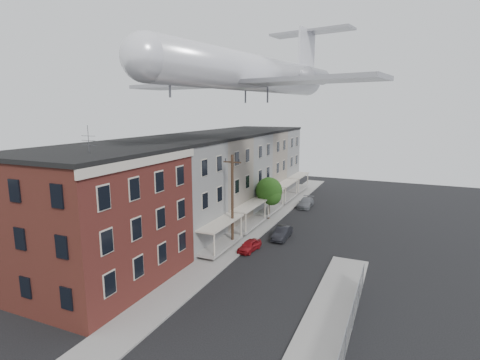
% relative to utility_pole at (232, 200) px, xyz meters
% --- Properties ---
extents(sidewalk_left, '(3.00, 62.00, 0.12)m').
position_rel_utility_pole_xyz_m(sidewalk_left, '(0.10, 6.00, -4.61)').
color(sidewalk_left, gray).
rests_on(sidewalk_left, ground).
extents(sidewalk_right, '(3.00, 26.00, 0.12)m').
position_rel_utility_pole_xyz_m(sidewalk_right, '(11.10, -12.00, -4.61)').
color(sidewalk_right, gray).
rests_on(sidewalk_right, ground).
extents(curb_left, '(0.15, 62.00, 0.14)m').
position_rel_utility_pole_xyz_m(curb_left, '(1.55, 6.00, -4.60)').
color(curb_left, gray).
rests_on(curb_left, ground).
extents(curb_right, '(0.15, 26.00, 0.14)m').
position_rel_utility_pole_xyz_m(curb_right, '(9.65, -12.00, -4.60)').
color(curb_right, gray).
rests_on(curb_right, ground).
extents(corner_building, '(10.31, 12.30, 12.15)m').
position_rel_utility_pole_xyz_m(corner_building, '(-6.40, -11.00, 0.49)').
color(corner_building, '#381B12').
rests_on(corner_building, ground).
extents(row_house_a, '(11.98, 7.00, 10.30)m').
position_rel_utility_pole_xyz_m(row_house_a, '(-6.36, -1.50, 0.45)').
color(row_house_a, slate).
rests_on(row_house_a, ground).
extents(row_house_b, '(11.98, 7.00, 10.30)m').
position_rel_utility_pole_xyz_m(row_house_b, '(-6.36, 5.50, 0.45)').
color(row_house_b, slate).
rests_on(row_house_b, ground).
extents(row_house_c, '(11.98, 7.00, 10.30)m').
position_rel_utility_pole_xyz_m(row_house_c, '(-6.36, 12.50, 0.45)').
color(row_house_c, slate).
rests_on(row_house_c, ground).
extents(row_house_d, '(11.98, 7.00, 10.30)m').
position_rel_utility_pole_xyz_m(row_house_d, '(-6.36, 19.50, 0.45)').
color(row_house_d, slate).
rests_on(row_house_d, ground).
extents(row_house_e, '(11.98, 7.00, 10.30)m').
position_rel_utility_pole_xyz_m(row_house_e, '(-6.36, 26.50, 0.45)').
color(row_house_e, slate).
rests_on(row_house_e, ground).
extents(chainlink_fence, '(0.06, 18.06, 1.90)m').
position_rel_utility_pole_xyz_m(chainlink_fence, '(12.60, -13.00, -3.68)').
color(chainlink_fence, gray).
rests_on(chainlink_fence, ground).
extents(utility_pole, '(1.80, 0.26, 9.00)m').
position_rel_utility_pole_xyz_m(utility_pole, '(0.00, 0.00, 0.00)').
color(utility_pole, black).
rests_on(utility_pole, ground).
extents(street_tree, '(3.22, 3.20, 5.20)m').
position_rel_utility_pole_xyz_m(street_tree, '(0.33, 9.92, -1.22)').
color(street_tree, black).
rests_on(street_tree, ground).
extents(car_near, '(1.61, 3.23, 1.06)m').
position_rel_utility_pole_xyz_m(car_near, '(2.00, -0.52, -4.15)').
color(car_near, maroon).
rests_on(car_near, ground).
extents(car_mid, '(1.42, 3.81, 1.24)m').
position_rel_utility_pole_xyz_m(car_mid, '(3.80, 3.98, -4.05)').
color(car_mid, black).
rests_on(car_mid, ground).
extents(car_far, '(1.89, 4.35, 1.25)m').
position_rel_utility_pole_xyz_m(car_far, '(2.92, 17.53, -4.05)').
color(car_far, slate).
rests_on(car_far, ground).
extents(airplane, '(25.02, 28.58, 8.21)m').
position_rel_utility_pole_xyz_m(airplane, '(1.51, 1.65, 11.82)').
color(airplane, white).
rests_on(airplane, ground).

